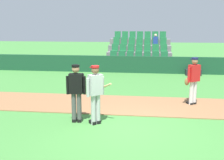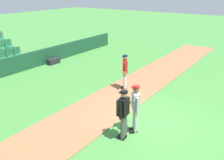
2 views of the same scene
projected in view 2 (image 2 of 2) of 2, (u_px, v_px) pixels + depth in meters
name	position (u px, v px, depth m)	size (l,w,h in m)	color
ground_plane	(153.00, 122.00, 9.61)	(80.00, 80.00, 0.00)	#42843A
infield_dirt_path	(104.00, 107.00, 10.84)	(28.00, 2.47, 0.03)	#936642
dugout_fence	(5.00, 67.00, 14.39)	(20.00, 0.16, 1.03)	#19472D
batter_grey_jersey	(135.00, 107.00, 8.69)	(0.71, 0.69, 1.76)	#B2B2B2
umpire_home_plate	(123.00, 112.00, 8.27)	(0.59, 0.33, 1.76)	#4C4C4C
runner_red_jersey	(125.00, 71.00, 12.40)	(0.62, 0.46, 1.76)	silver
equipment_bag	(54.00, 61.00, 16.77)	(0.90, 0.36, 0.36)	#232328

